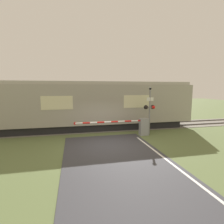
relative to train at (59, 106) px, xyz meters
The scene contains 5 objects.
ground_plane 5.77m from the train, 55.61° to the right, with size 80.00×80.00×0.00m, color #5B6B3D.
track_bed 3.63m from the train, ahead, with size 36.00×3.20×0.13m.
train is the anchor object (origin of this frame).
crossing_barrier 6.48m from the train, 26.96° to the right, with size 5.24×0.44×1.22m.
signal_post 7.07m from the train, 22.98° to the right, with size 0.84×0.26×3.43m.
Camera 1 is at (-1.97, -9.94, 3.38)m, focal length 28.00 mm.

